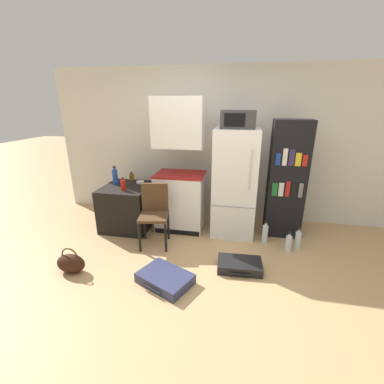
{
  "coord_description": "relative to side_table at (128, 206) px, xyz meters",
  "views": [
    {
      "loc": [
        0.34,
        -2.47,
        1.98
      ],
      "look_at": [
        -0.3,
        0.85,
        0.8
      ],
      "focal_mm": 24.0,
      "sensor_mm": 36.0,
      "label": 1
    }
  ],
  "objects": [
    {
      "name": "wall_back",
      "position": [
        1.65,
        0.8,
        0.93
      ],
      "size": [
        6.4,
        0.1,
        2.56
      ],
      "color": "silver",
      "rests_on": "ground_plane"
    },
    {
      "name": "suitcase_large_flat",
      "position": [
        1.02,
        -1.3,
        -0.29
      ],
      "size": [
        0.71,
        0.63,
        0.12
      ],
      "rotation": [
        0.0,
        0.0,
        -0.44
      ],
      "color": "navy",
      "rests_on": "ground_plane"
    },
    {
      "name": "microwave",
      "position": [
        1.72,
        0.11,
        1.41
      ],
      "size": [
        0.47,
        0.43,
        0.25
      ],
      "color": "#333333",
      "rests_on": "refrigerator"
    },
    {
      "name": "bottle_blue_soda",
      "position": [
        -0.22,
        0.07,
        0.48
      ],
      "size": [
        0.09,
        0.09,
        0.31
      ],
      "color": "#1E47A3",
      "rests_on": "side_table"
    },
    {
      "name": "kitchen_hutch",
      "position": [
        0.86,
        0.12,
        0.61
      ],
      "size": [
        0.76,
        0.56,
        2.07
      ],
      "color": "white",
      "rests_on": "ground_plane"
    },
    {
      "name": "ground_plane",
      "position": [
        1.45,
        -1.2,
        -0.35
      ],
      "size": [
        24.0,
        24.0,
        0.0
      ],
      "primitive_type": "plane",
      "color": "tan"
    },
    {
      "name": "chair",
      "position": [
        0.61,
        -0.43,
        0.18
      ],
      "size": [
        0.46,
        0.47,
        0.89
      ],
      "rotation": [
        0.0,
        0.0,
        0.18
      ],
      "color": "black",
      "rests_on": "ground_plane"
    },
    {
      "name": "water_bottle_middle",
      "position": [
        2.52,
        -0.3,
        -0.23
      ],
      "size": [
        0.09,
        0.09,
        0.29
      ],
      "color": "silver",
      "rests_on": "ground_plane"
    },
    {
      "name": "water_bottle_back",
      "position": [
        2.21,
        -0.12,
        -0.21
      ],
      "size": [
        0.08,
        0.08,
        0.34
      ],
      "color": "silver",
      "rests_on": "ground_plane"
    },
    {
      "name": "bottle_amber_beer",
      "position": [
        -0.06,
        0.35,
        0.41
      ],
      "size": [
        0.07,
        0.07,
        0.15
      ],
      "color": "brown",
      "rests_on": "side_table"
    },
    {
      "name": "suitcase_small_flat",
      "position": [
        1.86,
        -0.87,
        -0.3
      ],
      "size": [
        0.56,
        0.39,
        0.11
      ],
      "rotation": [
        0.0,
        0.0,
        0.05
      ],
      "color": "black",
      "rests_on": "ground_plane"
    },
    {
      "name": "bookshelf",
      "position": [
        2.48,
        0.22,
        0.53
      ],
      "size": [
        0.53,
        0.36,
        1.77
      ],
      "color": "black",
      "rests_on": "ground_plane"
    },
    {
      "name": "bowl",
      "position": [
        0.16,
        0.2,
        0.37
      ],
      "size": [
        0.13,
        0.13,
        0.04
      ],
      "color": "silver",
      "rests_on": "side_table"
    },
    {
      "name": "handbag",
      "position": [
        -0.17,
        -1.32,
        -0.23
      ],
      "size": [
        0.36,
        0.2,
        0.33
      ],
      "color": "#33190F",
      "rests_on": "ground_plane"
    },
    {
      "name": "side_table",
      "position": [
        0.0,
        0.0,
        0.0
      ],
      "size": [
        0.75,
        0.8,
        0.71
      ],
      "color": "black",
      "rests_on": "ground_plane"
    },
    {
      "name": "refrigerator",
      "position": [
        1.72,
        0.11,
        0.47
      ],
      "size": [
        0.65,
        0.61,
        1.64
      ],
      "color": "white",
      "rests_on": "ground_plane"
    },
    {
      "name": "water_bottle_front",
      "position": [
        2.66,
        -0.21,
        -0.22
      ],
      "size": [
        0.08,
        0.08,
        0.32
      ],
      "color": "silver",
      "rests_on": "ground_plane"
    },
    {
      "name": "bottle_ketchup_red",
      "position": [
        0.04,
        -0.19,
        0.44
      ],
      "size": [
        0.08,
        0.08,
        0.2
      ],
      "color": "#AD1914",
      "rests_on": "side_table"
    }
  ]
}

